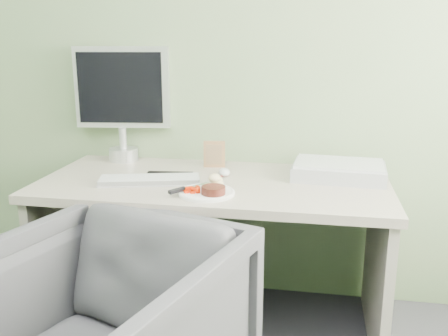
% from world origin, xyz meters
% --- Properties ---
extents(wall_back, '(3.50, 0.00, 3.50)m').
position_xyz_m(wall_back, '(0.00, 2.00, 1.35)').
color(wall_back, gray).
rests_on(wall_back, floor).
extents(desk, '(1.60, 0.75, 0.73)m').
position_xyz_m(desk, '(0.00, 1.62, 0.55)').
color(desk, '#B7AB99').
rests_on(desk, floor).
extents(plate, '(0.24, 0.24, 0.01)m').
position_xyz_m(plate, '(0.01, 1.41, 0.74)').
color(plate, white).
rests_on(plate, desk).
extents(steak, '(0.12, 0.12, 0.03)m').
position_xyz_m(steak, '(0.05, 1.39, 0.76)').
color(steak, black).
rests_on(steak, plate).
extents(potato_pile, '(0.13, 0.10, 0.06)m').
position_xyz_m(potato_pile, '(0.05, 1.47, 0.77)').
color(potato_pile, tan).
rests_on(potato_pile, plate).
extents(carrot_heap, '(0.06, 0.06, 0.04)m').
position_xyz_m(carrot_heap, '(-0.04, 1.40, 0.76)').
color(carrot_heap, '#FF2D05').
rests_on(carrot_heap, plate).
extents(steak_knife, '(0.14, 0.19, 0.02)m').
position_xyz_m(steak_knife, '(-0.08, 1.39, 0.75)').
color(steak_knife, silver).
rests_on(steak_knife, plate).
extents(mousepad, '(0.24, 0.21, 0.00)m').
position_xyz_m(mousepad, '(-0.23, 1.64, 0.73)').
color(mousepad, black).
rests_on(mousepad, desk).
extents(keyboard, '(0.47, 0.24, 0.02)m').
position_xyz_m(keyboard, '(-0.28, 1.54, 0.75)').
color(keyboard, white).
rests_on(keyboard, desk).
extents(computer_mouse, '(0.08, 0.11, 0.03)m').
position_xyz_m(computer_mouse, '(0.03, 1.72, 0.75)').
color(computer_mouse, white).
rests_on(computer_mouse, desk).
extents(photo_frame, '(0.11, 0.03, 0.14)m').
position_xyz_m(photo_frame, '(-0.04, 1.86, 0.80)').
color(photo_frame, '#8F6242').
rests_on(photo_frame, desk).
extents(eyedrop_bottle, '(0.02, 0.02, 0.06)m').
position_xyz_m(eyedrop_bottle, '(-0.06, 1.91, 0.76)').
color(eyedrop_bottle, white).
rests_on(eyedrop_bottle, desk).
extents(scanner, '(0.44, 0.31, 0.07)m').
position_xyz_m(scanner, '(0.57, 1.77, 0.76)').
color(scanner, '#A3A6AA').
rests_on(scanner, desk).
extents(monitor, '(0.50, 0.16, 0.60)m').
position_xyz_m(monitor, '(-0.55, 1.94, 1.07)').
color(monitor, silver).
rests_on(monitor, desk).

